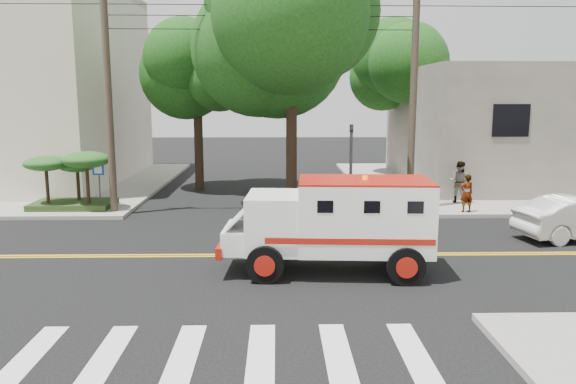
{
  "coord_description": "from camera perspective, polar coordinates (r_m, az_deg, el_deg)",
  "views": [
    {
      "loc": [
        0.89,
        -16.12,
        4.63
      ],
      "look_at": [
        1.26,
        1.8,
        1.6
      ],
      "focal_mm": 35.0,
      "sensor_mm": 36.0,
      "label": 1
    }
  ],
  "objects": [
    {
      "name": "tree_main",
      "position": [
        22.5,
        1.55,
        16.15
      ],
      "size": [
        6.08,
        5.7,
        9.85
      ],
      "color": "black",
      "rests_on": "ground"
    },
    {
      "name": "sidewalk_ne",
      "position": [
        32.51,
        21.65,
        0.86
      ],
      "size": [
        17.0,
        17.0,
        0.15
      ],
      "primitive_type": "cube",
      "color": "gray",
      "rests_on": "ground"
    },
    {
      "name": "tree_right",
      "position": [
        32.9,
        13.09,
        11.9
      ],
      "size": [
        4.8,
        4.5,
        8.2
      ],
      "color": "black",
      "rests_on": "ground"
    },
    {
      "name": "sidewalk_nw",
      "position": [
        33.25,
        -26.82,
        0.68
      ],
      "size": [
        17.0,
        17.0,
        0.15
      ],
      "primitive_type": "cube",
      "color": "gray",
      "rests_on": "ground"
    },
    {
      "name": "accessibility_sign",
      "position": [
        23.62,
        -18.65,
        1.15
      ],
      "size": [
        0.45,
        0.1,
        2.02
      ],
      "color": "#3F3F42",
      "rests_on": "ground"
    },
    {
      "name": "pedestrian_a",
      "position": [
        23.18,
        17.69,
        -0.13
      ],
      "size": [
        0.61,
        0.46,
        1.5
      ],
      "primitive_type": "imported",
      "rotation": [
        0.0,
        0.0,
        3.34
      ],
      "color": "gray",
      "rests_on": "sidewalk_ne"
    },
    {
      "name": "armored_truck",
      "position": [
        14.91,
        4.99,
        -2.83
      ],
      "size": [
        5.65,
        2.53,
        2.52
      ],
      "rotation": [
        0.0,
        0.0,
        -0.06
      ],
      "color": "white",
      "rests_on": "ground"
    },
    {
      "name": "traffic_signal",
      "position": [
        22.05,
        6.41,
        3.27
      ],
      "size": [
        0.15,
        0.18,
        3.6
      ],
      "color": "#3F3F42",
      "rests_on": "ground"
    },
    {
      "name": "utility_pole_right",
      "position": [
        22.97,
        12.6,
        9.04
      ],
      "size": [
        0.28,
        0.28,
        9.0
      ],
      "primitive_type": "cylinder",
      "color": "#382D23",
      "rests_on": "ground"
    },
    {
      "name": "utility_pole_left",
      "position": [
        23.05,
        -17.76,
        8.82
      ],
      "size": [
        0.28,
        0.28,
        9.0
      ],
      "primitive_type": "cylinder",
      "color": "#382D23",
      "rests_on": "ground"
    },
    {
      "name": "palm_planter",
      "position": [
        24.4,
        -21.14,
        1.93
      ],
      "size": [
        3.52,
        2.63,
        2.36
      ],
      "color": "#1E3314",
      "rests_on": "sidewalk_nw"
    },
    {
      "name": "ground",
      "position": [
        16.8,
        -4.21,
        -6.44
      ],
      "size": [
        100.0,
        100.0,
        0.0
      ],
      "primitive_type": "plane",
      "color": "black",
      "rests_on": "ground"
    },
    {
      "name": "pedestrian_b",
      "position": [
        25.19,
        16.99,
        0.99
      ],
      "size": [
        1.1,
        1.06,
        1.79
      ],
      "primitive_type": "imported",
      "rotation": [
        0.0,
        0.0,
        2.52
      ],
      "color": "gray",
      "rests_on": "sidewalk_ne"
    },
    {
      "name": "tree_left",
      "position": [
        28.15,
        -8.65,
        11.73
      ],
      "size": [
        4.48,
        4.2,
        7.7
      ],
      "color": "black",
      "rests_on": "ground"
    },
    {
      "name": "building_right",
      "position": [
        33.29,
        24.04,
        6.22
      ],
      "size": [
        14.0,
        12.0,
        6.0
      ],
      "primitive_type": "cube",
      "color": "#6D665D",
      "rests_on": "sidewalk_ne"
    }
  ]
}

